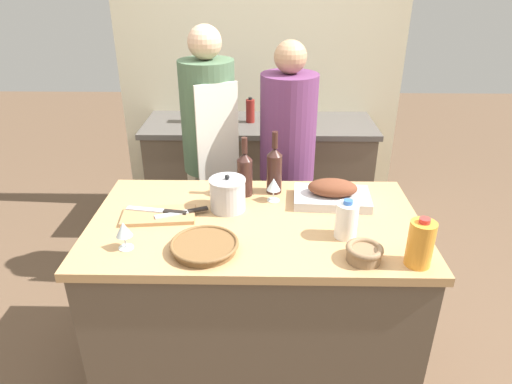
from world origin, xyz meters
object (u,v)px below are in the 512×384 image
Objects in this scene: knife_paring at (184,212)px; condiment_bottle_short at (306,115)px; wine_bottle_green at (245,173)px; person_cook_aproned at (210,150)px; wine_bottle_dark at (274,169)px; wine_glass_right at (124,230)px; mixing_bowl at (364,252)px; person_cook_guest at (287,160)px; stand_mixer at (218,104)px; stock_pot at (228,194)px; juice_jug at (420,243)px; knife_chef at (159,211)px; wicker_basket at (204,246)px; milk_jug at (346,220)px; cutting_board at (159,215)px; wine_glass_left at (274,185)px; roasting_pan at (332,194)px; condiment_bottle_extra at (295,104)px; condiment_bottle_tall at (250,111)px.

knife_paring is 1.56m from condiment_bottle_short.
person_cook_aproned is (-0.24, 0.60, -0.11)m from wine_bottle_green.
wine_bottle_dark is 2.66× the size of wine_glass_right.
mixing_bowl is at bearing -23.79° from knife_paring.
mixing_bowl is 0.76m from wine_bottle_green.
person_cook_guest is at bearing 56.82° from knife_paring.
stand_mixer is at bearing 101.21° from wine_bottle_green.
stock_pot is 0.88m from juice_jug.
juice_jug is 0.70× the size of knife_chef.
milk_jug is (0.59, 0.12, 0.06)m from wicker_basket.
stock_pot is at bearing 155.56° from milk_jug.
person_cook_guest is (0.51, 0.79, -0.06)m from knife_paring.
wine_glass_right is 0.07× the size of person_cook_aproned.
cutting_board is at bearing -79.61° from knife_chef.
wine_glass_left is at bearing 21.62° from knife_paring.
wine_bottle_dark is at bearing -81.30° from person_cook_aproned.
wine_glass_left is at bearing -92.75° from wine_bottle_dark.
knife_paring is 1.53m from stand_mixer.
wine_bottle_green is at bearing 155.66° from wine_glass_left.
person_cook_aproned reaches higher than mixing_bowl.
stock_pot is at bearing -109.57° from condiment_bottle_short.
condiment_bottle_extra is (-0.09, 1.53, 0.02)m from roasting_pan.
stock_pot is 0.78m from person_cook_aproned.
wine_bottle_dark reaches higher than condiment_bottle_extra.
knife_paring is (0.11, 0.01, 0.01)m from cutting_board.
condiment_bottle_extra reaches higher than cutting_board.
stand_mixer is at bearing 112.62° from milk_jug.
condiment_bottle_extra reaches higher than wicker_basket.
wicker_basket is 1.31× the size of condiment_bottle_extra.
stand_mixer is (-0.75, 1.86, 0.07)m from mixing_bowl.
wine_glass_right is 1.13m from person_cook_aproned.
condiment_bottle_tall is (0.25, 0.01, -0.05)m from stand_mixer.
stock_pot reaches higher than cutting_board.
knife_paring is at bearing -6.93° from knife_chef.
stand_mixer is (-0.18, 1.45, 0.03)m from stock_pot.
mixing_bowl is 0.61m from wine_glass_left.
mixing_bowl is 0.09× the size of person_cook_aproned.
condiment_bottle_short is (-0.03, 1.26, 0.01)m from roasting_pan.
stock_pot is at bearing 10.73° from knife_chef.
person_cook_guest reaches higher than condiment_bottle_short.
wicker_basket is at bearing -110.79° from person_cook_aproned.
wine_bottle_dark is 0.19× the size of person_cook_aproned.
person_cook_aproned reaches higher than milk_jug.
cutting_board is 0.12m from knife_paring.
wine_glass_right reaches higher than knife_chef.
wicker_basket is 1.38× the size of juice_jug.
cutting_board is 1.98× the size of milk_jug.
condiment_bottle_short is (0.41, -0.13, 0.01)m from condiment_bottle_tall.
wine_bottle_green is at bearing 28.71° from knife_chef.
condiment_bottle_extra is (0.60, 0.16, -0.04)m from stand_mixer.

